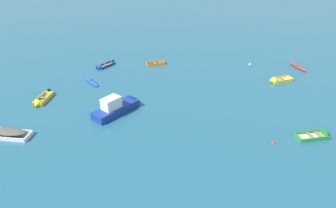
# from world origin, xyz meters

# --- Properties ---
(motor_launch_deep_blue_near_camera) EXTENTS (5.00, 4.32, 2.01)m
(motor_launch_deep_blue_near_camera) POSITION_xyz_m (-4.79, 17.88, 0.56)
(motor_launch_deep_blue_near_camera) COLOR navy
(motor_launch_deep_blue_near_camera) RESTS_ON ground_plane
(rowboat_yellow_near_right) EXTENTS (1.84, 3.21, 0.88)m
(rowboat_yellow_near_right) POSITION_xyz_m (-12.25, 21.18, 0.17)
(rowboat_yellow_near_right) COLOR gray
(rowboat_yellow_near_right) RESTS_ON ground_plane
(kayak_red_far_back) EXTENTS (0.67, 3.32, 0.31)m
(kayak_red_far_back) POSITION_xyz_m (18.22, 24.23, 0.15)
(kayak_red_far_back) COLOR red
(kayak_red_far_back) RESTS_ON ground_plane
(kayak_blue_far_right) EXTENTS (1.80, 3.16, 0.31)m
(kayak_blue_far_right) POSITION_xyz_m (-7.30, 25.23, 0.15)
(kayak_blue_far_right) COLOR blue
(kayak_blue_far_right) RESTS_ON ground_plane
(rowboat_white_cluster_inner) EXTENTS (3.98, 2.48, 1.20)m
(rowboat_white_cluster_inner) POSITION_xyz_m (-14.43, 15.82, 0.29)
(rowboat_white_cluster_inner) COLOR gray
(rowboat_white_cluster_inner) RESTS_ON ground_plane
(rowboat_green_distant_center) EXTENTS (3.01, 1.17, 0.99)m
(rowboat_green_distant_center) POSITION_xyz_m (11.01, 10.05, 0.16)
(rowboat_green_distant_center) COLOR beige
(rowboat_green_distant_center) RESTS_ON ground_plane
(rowboat_deep_blue_near_left) EXTENTS (2.71, 2.57, 0.82)m
(rowboat_deep_blue_near_left) POSITION_xyz_m (-6.04, 29.56, 0.13)
(rowboat_deep_blue_near_left) COLOR #99754C
(rowboat_deep_blue_near_left) RESTS_ON ground_plane
(rowboat_yellow_foreground_center) EXTENTS (2.88, 1.28, 0.92)m
(rowboat_yellow_foreground_center) POSITION_xyz_m (13.28, 20.85, 0.16)
(rowboat_yellow_foreground_center) COLOR beige
(rowboat_yellow_foreground_center) RESTS_ON ground_plane
(rowboat_orange_center) EXTENTS (2.77, 1.01, 0.76)m
(rowboat_orange_center) POSITION_xyz_m (1.55, 29.31, 0.13)
(rowboat_orange_center) COLOR #4C4C51
(rowboat_orange_center) RESTS_ON ground_plane
(mooring_buoy_outer_edge) EXTENTS (0.33, 0.33, 0.33)m
(mooring_buoy_outer_edge) POSITION_xyz_m (6.82, 10.08, 0.00)
(mooring_buoy_outer_edge) COLOR red
(mooring_buoy_outer_edge) RESTS_ON ground_plane
(mooring_buoy_central) EXTENTS (0.32, 0.32, 0.32)m
(mooring_buoy_central) POSITION_xyz_m (12.81, 26.62, 0.00)
(mooring_buoy_central) COLOR silver
(mooring_buoy_central) RESTS_ON ground_plane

